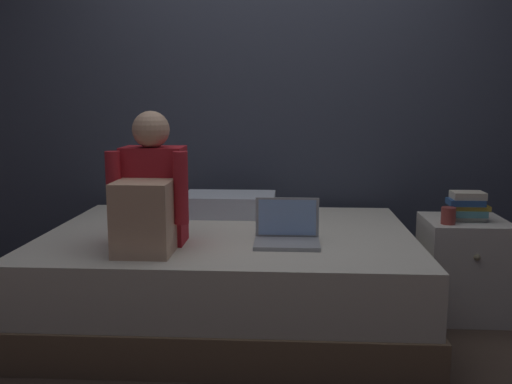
{
  "coord_description": "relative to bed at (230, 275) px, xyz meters",
  "views": [
    {
      "loc": [
        0.13,
        -2.7,
        1.2
      ],
      "look_at": [
        -0.04,
        0.1,
        0.75
      ],
      "focal_mm": 39.79,
      "sensor_mm": 36.0,
      "label": 1
    }
  ],
  "objects": [
    {
      "name": "book_stack",
      "position": [
        1.29,
        0.11,
        0.38
      ],
      "size": [
        0.23,
        0.15,
        0.16
      ],
      "color": "beige",
      "rests_on": "nightstand"
    },
    {
      "name": "ground_plane",
      "position": [
        0.2,
        -0.3,
        -0.24
      ],
      "size": [
        8.0,
        8.0,
        0.0
      ],
      "primitive_type": "plane",
      "color": "#47382D"
    },
    {
      "name": "laptop",
      "position": [
        0.31,
        -0.25,
        0.31
      ],
      "size": [
        0.32,
        0.23,
        0.22
      ],
      "color": "#9EA0A5",
      "rests_on": "bed"
    },
    {
      "name": "bed",
      "position": [
        0.0,
        0.0,
        0.0
      ],
      "size": [
        2.0,
        1.5,
        0.5
      ],
      "color": "#7A6047",
      "rests_on": "ground_plane"
    },
    {
      "name": "person_sitting",
      "position": [
        -0.34,
        -0.36,
        0.5
      ],
      "size": [
        0.39,
        0.44,
        0.66
      ],
      "color": "#B21E28",
      "rests_on": "bed"
    },
    {
      "name": "nightstand",
      "position": [
        1.3,
        0.13,
        0.03
      ],
      "size": [
        0.44,
        0.46,
        0.55
      ],
      "color": "beige",
      "rests_on": "ground_plane"
    },
    {
      "name": "wall_back",
      "position": [
        0.2,
        0.9,
        1.11
      ],
      "size": [
        5.6,
        0.1,
        2.7
      ],
      "primitive_type": "cube",
      "color": "#383D4C",
      "rests_on": "ground_plane"
    },
    {
      "name": "mug",
      "position": [
        1.17,
        0.01,
        0.35
      ],
      "size": [
        0.08,
        0.08,
        0.09
      ],
      "primitive_type": "cylinder",
      "color": "#933833",
      "rests_on": "nightstand"
    },
    {
      "name": "pillow",
      "position": [
        -0.05,
        0.45,
        0.32
      ],
      "size": [
        0.56,
        0.36,
        0.13
      ],
      "primitive_type": "cube",
      "color": "silver",
      "rests_on": "bed"
    }
  ]
}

